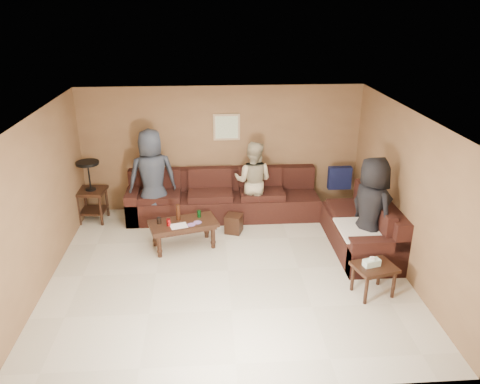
# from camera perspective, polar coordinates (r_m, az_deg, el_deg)

# --- Properties ---
(room) EXTENTS (5.60, 5.50, 2.50)m
(room) POSITION_cam_1_polar(r_m,az_deg,el_deg) (6.82, -1.60, 2.37)
(room) COLOR beige
(room) RESTS_ON ground
(sectional_sofa) EXTENTS (4.65, 2.90, 0.97)m
(sectional_sofa) POSITION_cam_1_polar(r_m,az_deg,el_deg) (8.80, 3.37, -2.31)
(sectional_sofa) COLOR #341611
(sectional_sofa) RESTS_ON ground
(coffee_table) EXTENTS (1.25, 0.86, 0.76)m
(coffee_table) POSITION_cam_1_polar(r_m,az_deg,el_deg) (8.10, -6.96, -4.11)
(coffee_table) COLOR #311A10
(coffee_table) RESTS_ON ground
(end_table_left) EXTENTS (0.57, 0.57, 1.21)m
(end_table_left) POSITION_cam_1_polar(r_m,az_deg,el_deg) (9.36, -17.71, 0.20)
(end_table_left) COLOR #311A10
(end_table_left) RESTS_ON ground
(side_table_right) EXTENTS (0.67, 0.60, 0.62)m
(side_table_right) POSITION_cam_1_polar(r_m,az_deg,el_deg) (7.07, 16.00, -9.08)
(side_table_right) COLOR #311A10
(side_table_right) RESTS_ON ground
(waste_bin) EXTENTS (0.37, 0.37, 0.34)m
(waste_bin) POSITION_cam_1_polar(r_m,az_deg,el_deg) (8.64, -0.76, -3.87)
(waste_bin) COLOR #311A10
(waste_bin) RESTS_ON ground
(wall_art) EXTENTS (0.52, 0.04, 0.52)m
(wall_art) POSITION_cam_1_polar(r_m,az_deg,el_deg) (9.18, -1.65, 7.90)
(wall_art) COLOR tan
(wall_art) RESTS_ON ground
(person_left) EXTENTS (1.01, 0.79, 1.84)m
(person_left) POSITION_cam_1_polar(r_m,az_deg,el_deg) (8.90, -10.63, 1.77)
(person_left) COLOR #292F3A
(person_left) RESTS_ON ground
(person_middle) EXTENTS (0.91, 0.80, 1.56)m
(person_middle) POSITION_cam_1_polar(r_m,az_deg,el_deg) (8.96, 1.60, 1.34)
(person_middle) COLOR tan
(person_middle) RESTS_ON ground
(person_right) EXTENTS (0.86, 1.02, 1.77)m
(person_right) POSITION_cam_1_polar(r_m,az_deg,el_deg) (7.76, 15.66, -2.15)
(person_right) COLOR black
(person_right) RESTS_ON ground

